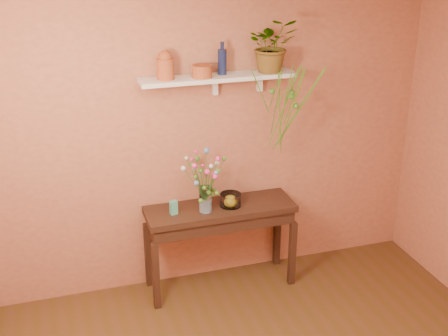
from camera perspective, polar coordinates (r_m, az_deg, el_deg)
The scene contains 13 objects.
room at distance 3.46m, azimuth 7.77°, elevation -7.83°, with size 4.04×4.04×2.70m.
sideboard at distance 5.24m, azimuth -0.37°, elevation -4.85°, with size 1.31×0.42×0.80m.
wall_shelf at distance 4.90m, azimuth -0.47°, elevation 8.68°, with size 1.30×0.24×0.19m.
terracotta_jug at distance 4.76m, azimuth -5.69°, elevation 9.79°, with size 0.14×0.14×0.23m.
terracotta_pot at distance 4.82m, azimuth -2.13°, elevation 9.30°, with size 0.16×0.16×0.10m, color #B85C24.
blue_bottle at distance 4.90m, azimuth -0.18°, elevation 10.25°, with size 0.08×0.08×0.27m.
spider_plant at distance 4.99m, azimuth 4.68°, elevation 11.73°, with size 0.40×0.35×0.45m, color #447821.
plant_fronds at distance 4.97m, azimuth 6.12°, elevation 6.55°, with size 0.62×0.35×0.78m.
glass_vase at distance 5.06m, azimuth -1.79°, elevation -3.21°, with size 0.11×0.11×0.23m.
bouquet at distance 4.94m, azimuth -1.74°, elevation -0.48°, with size 0.38×0.43×0.44m.
glass_bowl at distance 5.18m, azimuth 0.64°, elevation -3.13°, with size 0.19×0.19×0.11m.
lemon at distance 5.16m, azimuth 0.62°, elevation -3.26°, with size 0.09×0.09×0.09m, color yellow.
carton at distance 5.04m, azimuth -4.87°, elevation -3.82°, with size 0.06×0.05×0.12m, color teal.
Camera 1 is at (-1.33, -2.68, 3.08)m, focal length 47.45 mm.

